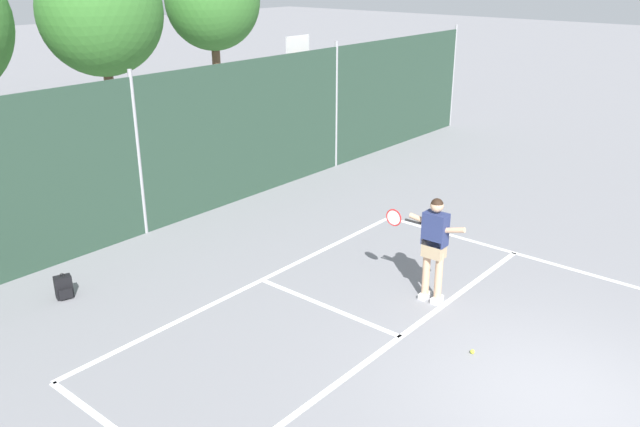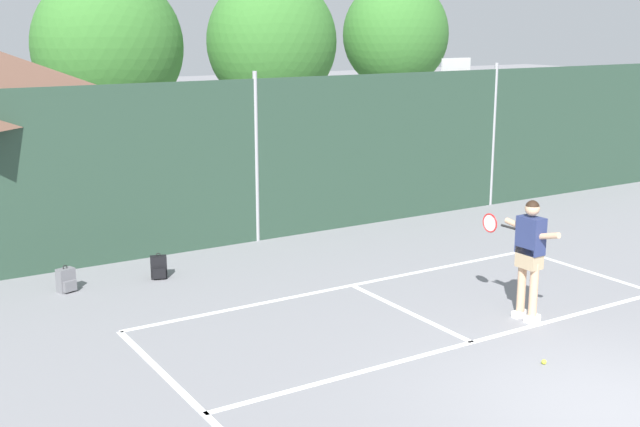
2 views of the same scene
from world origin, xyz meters
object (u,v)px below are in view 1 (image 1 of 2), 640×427
(tennis_ball, at_px, (472,352))
(backpack_black, at_px, (64,288))
(tennis_player, at_px, (434,240))
(basketball_hoop, at_px, (297,81))

(tennis_ball, relative_size, backpack_black, 0.14)
(tennis_player, xyz_separation_m, tennis_ball, (-1.03, -1.35, -1.08))
(backpack_black, bearing_deg, basketball_hoop, 16.21)
(tennis_player, relative_size, tennis_ball, 28.10)
(tennis_player, relative_size, backpack_black, 4.01)
(basketball_hoop, height_order, tennis_player, basketball_hoop)
(basketball_hoop, bearing_deg, tennis_ball, -124.13)
(tennis_player, bearing_deg, backpack_black, 129.34)
(tennis_player, distance_m, backpack_black, 6.38)
(basketball_hoop, distance_m, backpack_black, 9.57)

